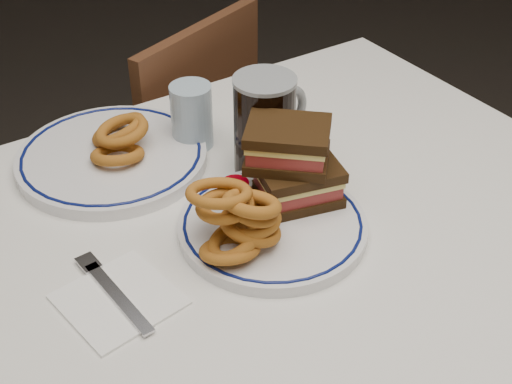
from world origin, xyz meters
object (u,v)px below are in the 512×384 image
chair_far (171,163)px  main_plate (272,226)px  beer_mug (266,124)px  reuben_sandwich (293,163)px  far_plate (112,157)px

chair_far → main_plate: bearing=-103.5°
beer_mug → main_plate: bearing=-120.3°
chair_far → main_plate: chair_far is taller
beer_mug → chair_far: bearing=81.5°
beer_mug → reuben_sandwich: bearing=-103.1°
chair_far → reuben_sandwich: bearing=-99.3°
main_plate → chair_far: bearing=76.5°
chair_far → far_plate: chair_far is taller
main_plate → reuben_sandwich: reuben_sandwich is taller
reuben_sandwich → far_plate: size_ratio=0.49×
main_plate → far_plate: (-0.12, 0.28, 0.00)m
reuben_sandwich → beer_mug: (0.02, 0.10, 0.00)m
main_plate → beer_mug: size_ratio=1.67×
beer_mug → far_plate: size_ratio=0.53×
main_plate → beer_mug: bearing=59.7°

